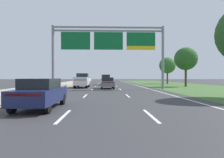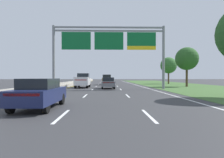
# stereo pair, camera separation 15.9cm
# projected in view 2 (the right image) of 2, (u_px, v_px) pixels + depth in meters

# --- Properties ---
(ground_plane) EXTENTS (220.00, 220.00, 0.00)m
(ground_plane) POSITION_uv_depth(u_px,v_px,m) (107.00, 87.00, 33.05)
(ground_plane) COLOR #333335
(lane_striping) EXTENTS (11.96, 106.00, 0.01)m
(lane_striping) POSITION_uv_depth(u_px,v_px,m) (107.00, 87.00, 32.60)
(lane_striping) COLOR white
(lane_striping) RESTS_ON ground
(grass_verge_right) EXTENTS (14.00, 110.00, 0.02)m
(grass_verge_right) POSITION_uv_depth(u_px,v_px,m) (191.00, 87.00, 33.38)
(grass_verge_right) COLOR #3D602D
(grass_verge_right) RESTS_ON ground
(median_barrier_concrete) EXTENTS (0.60, 110.00, 0.85)m
(median_barrier_concrete) POSITION_uv_depth(u_px,v_px,m) (66.00, 85.00, 32.90)
(median_barrier_concrete) COLOR #A8A399
(median_barrier_concrete) RESTS_ON ground
(overhead_sign_gantry) EXTENTS (15.06, 0.42, 8.49)m
(overhead_sign_gantry) POSITION_uv_depth(u_px,v_px,m) (109.00, 44.00, 26.81)
(overhead_sign_gantry) COLOR gray
(overhead_sign_gantry) RESTS_ON ground
(pickup_truck_white) EXTENTS (2.04, 5.41, 2.20)m
(pickup_truck_white) POSITION_uv_depth(u_px,v_px,m) (83.00, 81.00, 31.00)
(pickup_truck_white) COLOR silver
(pickup_truck_white) RESTS_ON ground
(car_navy_left_lane_sedan) EXTENTS (1.88, 4.42, 1.57)m
(car_navy_left_lane_sedan) POSITION_uv_depth(u_px,v_px,m) (40.00, 93.00, 10.58)
(car_navy_left_lane_sedan) COLOR #161E47
(car_navy_left_lane_sedan) RESTS_ON ground
(car_gold_centre_lane_suv) EXTENTS (1.93, 4.71, 2.11)m
(car_gold_centre_lane_suv) POSITION_uv_depth(u_px,v_px,m) (107.00, 80.00, 41.88)
(car_gold_centre_lane_suv) COLOR #A38438
(car_gold_centre_lane_suv) RESTS_ON ground
(car_grey_centre_lane_sedan) EXTENTS (1.93, 4.44, 1.57)m
(car_grey_centre_lane_sedan) POSITION_uv_depth(u_px,v_px,m) (108.00, 83.00, 28.44)
(car_grey_centre_lane_sedan) COLOR slate
(car_grey_centre_lane_sedan) RESTS_ON ground
(roadside_tree_mid) EXTENTS (3.81, 3.81, 6.60)m
(roadside_tree_mid) POSITION_uv_depth(u_px,v_px,m) (187.00, 59.00, 33.56)
(roadside_tree_mid) COLOR #4C3823
(roadside_tree_mid) RESTS_ON ground
(roadside_tree_far) EXTENTS (3.82, 3.82, 6.28)m
(roadside_tree_far) POSITION_uv_depth(u_px,v_px,m) (169.00, 65.00, 47.43)
(roadside_tree_far) COLOR #4C3823
(roadside_tree_far) RESTS_ON ground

